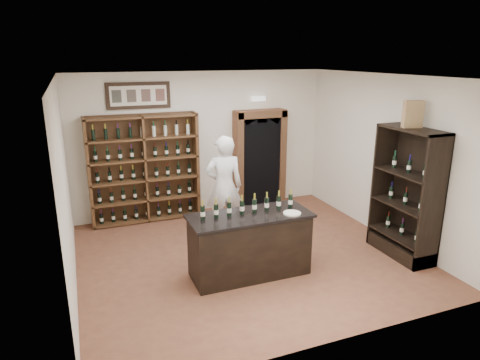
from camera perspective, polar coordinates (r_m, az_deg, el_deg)
name	(u,v)px	position (r m, az deg, el deg)	size (l,w,h in m)	color
floor	(247,256)	(7.46, 0.91, -10.06)	(5.50, 5.50, 0.00)	brown
ceiling	(248,77)	(6.69, 1.03, 13.62)	(5.50, 5.50, 0.00)	white
wall_back	(203,143)	(9.22, -4.95, 4.94)	(5.50, 0.04, 3.00)	white
wall_left	(65,191)	(6.45, -22.29, -1.31)	(0.04, 5.00, 3.00)	white
wall_right	(385,157)	(8.34, 18.76, 2.88)	(0.04, 5.00, 3.00)	white
wine_shelf	(144,169)	(8.88, -12.64, 1.50)	(2.20, 0.38, 2.20)	#56341D
framed_picture	(139,95)	(8.77, -13.38, 10.91)	(1.25, 0.04, 0.52)	black
arched_doorway	(259,156)	(9.57, 2.60, 3.18)	(1.17, 0.35, 2.17)	black
emergency_light	(258,99)	(9.44, 2.47, 10.77)	(0.30, 0.10, 0.10)	white
tasting_counter	(250,245)	(6.68, 1.30, -8.68)	(1.88, 0.78, 1.00)	black
counter_bottle_0	(203,213)	(6.28, -4.99, -4.35)	(0.07, 0.07, 0.30)	black
counter_bottle_1	(216,211)	(6.33, -3.21, -4.12)	(0.07, 0.07, 0.30)	black
counter_bottle_2	(229,209)	(6.40, -1.45, -3.89)	(0.07, 0.07, 0.30)	black
counter_bottle_3	(242,207)	(6.46, 0.26, -3.66)	(0.07, 0.07, 0.30)	black
counter_bottle_4	(254,206)	(6.54, 1.94, -3.43)	(0.07, 0.07, 0.30)	black
counter_bottle_5	(267,204)	(6.62, 3.58, -3.21)	(0.07, 0.07, 0.30)	black
counter_bottle_6	(279,202)	(6.70, 5.18, -2.99)	(0.07, 0.07, 0.30)	black
counter_bottle_7	(290,201)	(6.79, 6.74, -2.77)	(0.07, 0.07, 0.30)	black
side_cabinet	(405,213)	(7.76, 21.19, -4.12)	(0.48, 1.20, 2.20)	black
shopkeeper	(224,186)	(7.96, -2.14, -0.87)	(0.70, 0.46, 1.92)	white
plate	(292,213)	(6.55, 6.96, -4.42)	(0.27, 0.27, 0.02)	silver
wine_crate	(413,114)	(7.38, 22.06, 8.14)	(0.30, 0.13, 0.43)	tan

